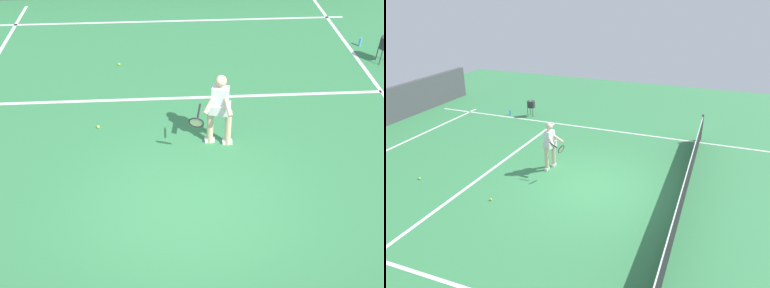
{
  "view_description": "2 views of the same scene",
  "coord_description": "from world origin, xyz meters",
  "views": [
    {
      "loc": [
        0.25,
        5.51,
        5.72
      ],
      "look_at": [
        -0.11,
        -0.45,
        1.05
      ],
      "focal_mm": 42.9,
      "sensor_mm": 36.0,
      "label": 1
    },
    {
      "loc": [
        9.45,
        3.18,
        5.51
      ],
      "look_at": [
        -0.4,
        -0.71,
        1.14
      ],
      "focal_mm": 35.68,
      "sensor_mm": 36.0,
      "label": 2
    }
  ],
  "objects": [
    {
      "name": "baseline_marking",
      "position": [
        0.0,
        -7.99,
        0.0
      ],
      "size": [
        10.62,
        0.1,
        0.01
      ],
      "primitive_type": "cube",
      "color": "white",
      "rests_on": "ground"
    },
    {
      "name": "service_line_marking",
      "position": [
        0.0,
        -3.54,
        0.0
      ],
      "size": [
        9.62,
        0.1,
        0.01
      ],
      "primitive_type": "cube",
      "color": "white",
      "rests_on": "ground"
    },
    {
      "name": "water_bottle",
      "position": [
        -5.13,
        -5.96,
        0.12
      ],
      "size": [
        0.07,
        0.07,
        0.24
      ],
      "primitive_type": "cylinder",
      "color": "#4C9EE5",
      "rests_on": "ground"
    },
    {
      "name": "tennis_ball_mid",
      "position": [
        1.5,
        -5.23,
        0.03
      ],
      "size": [
        0.07,
        0.07,
        0.07
      ],
      "primitive_type": "sphere",
      "color": "#D1E533",
      "rests_on": "ground"
    },
    {
      "name": "tennis_ball_near",
      "position": [
        1.76,
        -2.46,
        0.03
      ],
      "size": [
        0.07,
        0.07,
        0.07
      ],
      "primitive_type": "sphere",
      "color": "#D1E533",
      "rests_on": "ground"
    },
    {
      "name": "tennis_player",
      "position": [
        -0.71,
        -1.79,
        0.85
      ],
      "size": [
        0.92,
        0.9,
        1.55
      ],
      "color": "beige",
      "rests_on": "ground"
    },
    {
      "name": "ground_plane",
      "position": [
        0.0,
        0.0,
        0.0
      ],
      "size": [
        27.27,
        27.27,
        0.0
      ],
      "primitive_type": "plane",
      "color": "#38844C"
    }
  ]
}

